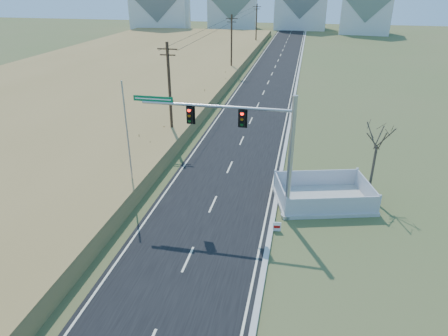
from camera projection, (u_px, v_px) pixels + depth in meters
The scene contains 16 objects.
ground at pixel (197, 239), 23.50m from camera, with size 260.00×260.00×0.00m, color #495A2B.
road at pixel (274, 69), 67.73m from camera, with size 8.00×180.00×0.06m, color black.
curb at pixel (299, 70), 66.94m from camera, with size 0.30×180.00×0.18m, color #B2AFA8.
reed_marsh at pixel (117, 71), 63.00m from camera, with size 38.00×110.00×1.30m, color #9D7C46.
utility_pole_near at pixel (170, 91), 35.95m from camera, with size 1.80×0.26×9.00m.
utility_pole_mid at pixel (231, 44), 62.49m from camera, with size 1.80×0.26×9.00m.
utility_pole_far at pixel (256, 24), 89.04m from camera, with size 1.80×0.26×9.00m.
condo_nw at pixel (160, 3), 115.62m from camera, with size 17.69×13.38×19.05m.
condo_nnw at pixel (233, 5), 119.37m from camera, with size 14.93×11.17×17.03m.
condo_n at pixel (301, 2), 118.97m from camera, with size 15.27×10.20×18.54m.
condo_ne at pixel (367, 7), 108.93m from camera, with size 14.12×10.51×16.52m.
traffic_signal_mast at pixel (259, 145), 23.90m from camera, with size 10.05×0.69×8.00m.
fence_enclosure at pixel (323, 198), 27.31m from camera, with size 7.19×5.79×1.44m.
open_sign at pixel (277, 227), 24.07m from camera, with size 0.50×0.12×0.62m.
flagpole at pixel (129, 153), 26.95m from camera, with size 0.37×0.37×8.12m.
bare_tree at pixel (379, 135), 26.09m from camera, with size 2.16×2.16×5.72m.
Camera 1 is at (5.46, -18.72, 13.85)m, focal length 32.00 mm.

